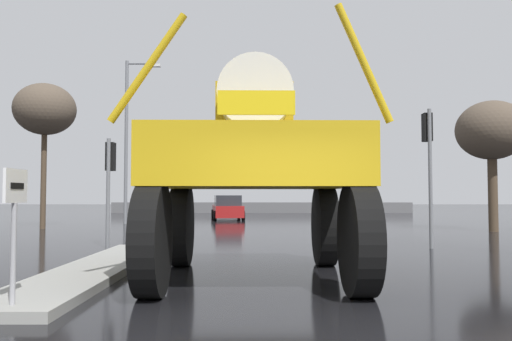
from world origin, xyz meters
TOP-DOWN VIEW (x-y plane):
  - ground_plane at (0.00, 18.00)m, footprint 120.00×120.00m
  - median_island at (-3.69, 4.71)m, footprint 1.36×8.35m
  - lane_arrow_sign at (-3.63, 0.95)m, footprint 0.07×0.60m
  - oversize_sprayer at (-0.54, 3.92)m, footprint 4.35×5.33m
  - sedan_ahead at (-2.29, 26.65)m, footprint 2.30×4.29m
  - traffic_signal_near_left at (-4.82, 9.44)m, footprint 0.24×0.54m
  - traffic_signal_near_right at (4.57, 9.43)m, footprint 0.24×0.54m
  - traffic_signal_far_left at (3.73, 28.09)m, footprint 0.24×0.55m
  - streetlight_far_left at (-7.38, 21.92)m, footprint 1.91×0.24m
  - bare_tree_left at (-10.31, 18.01)m, footprint 2.81×2.81m
  - bare_tree_right at (9.53, 16.10)m, footprint 2.95×2.95m
  - roadside_barrier at (0.00, 38.40)m, footprint 25.73×0.24m

SIDE VIEW (x-z plane):
  - ground_plane at x=0.00m, z-range 0.00..0.00m
  - median_island at x=-3.69m, z-range 0.00..0.15m
  - roadside_barrier at x=0.00m, z-range 0.00..0.90m
  - sedan_ahead at x=-2.29m, z-range -0.05..1.47m
  - lane_arrow_sign at x=-3.63m, z-range 0.48..2.22m
  - oversize_sprayer at x=-0.54m, z-range -0.18..4.32m
  - traffic_signal_near_left at x=-4.82m, z-range 0.73..3.93m
  - traffic_signal_far_left at x=3.73m, z-range 0.85..4.56m
  - traffic_signal_near_right at x=4.57m, z-range 0.93..5.01m
  - bare_tree_right at x=9.53m, z-range 1.47..7.02m
  - streetlight_far_left at x=-7.38m, z-range 0.46..9.28m
  - bare_tree_left at x=-10.31m, z-range 2.12..8.83m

